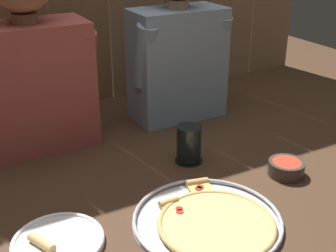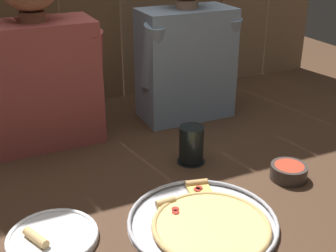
{
  "view_description": "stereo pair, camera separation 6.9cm",
  "coord_description": "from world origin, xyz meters",
  "px_view_note": "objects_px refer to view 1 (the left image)",
  "views": [
    {
      "loc": [
        -0.53,
        -0.88,
        0.69
      ],
      "look_at": [
        -0.0,
        0.1,
        0.18
      ],
      "focal_mm": 47.56,
      "sensor_mm": 36.0,
      "label": 1
    },
    {
      "loc": [
        -0.47,
        -0.91,
        0.69
      ],
      "look_at": [
        -0.0,
        0.1,
        0.18
      ],
      "focal_mm": 47.56,
      "sensor_mm": 36.0,
      "label": 2
    }
  ],
  "objects_px": {
    "pizza_tray": "(210,221)",
    "diner_left": "(30,55)",
    "dinner_plate": "(58,242)",
    "diner_right": "(178,43)",
    "drinking_glass": "(189,144)",
    "dipping_bowl": "(286,167)"
  },
  "relations": [
    {
      "from": "dinner_plate",
      "to": "drinking_glass",
      "type": "distance_m",
      "value": 0.52
    },
    {
      "from": "dinner_plate",
      "to": "diner_right",
      "type": "distance_m",
      "value": 0.88
    },
    {
      "from": "diner_left",
      "to": "diner_right",
      "type": "xyz_separation_m",
      "value": [
        0.53,
        -0.0,
        -0.02
      ]
    },
    {
      "from": "dipping_bowl",
      "to": "drinking_glass",
      "type": "bearing_deg",
      "value": 135.13
    },
    {
      "from": "diner_left",
      "to": "dipping_bowl",
      "type": "bearing_deg",
      "value": -42.98
    },
    {
      "from": "dinner_plate",
      "to": "dipping_bowl",
      "type": "height_order",
      "value": "dipping_bowl"
    },
    {
      "from": "drinking_glass",
      "to": "dipping_bowl",
      "type": "height_order",
      "value": "drinking_glass"
    },
    {
      "from": "drinking_glass",
      "to": "diner_right",
      "type": "xyz_separation_m",
      "value": [
        0.15,
        0.34,
        0.23
      ]
    },
    {
      "from": "pizza_tray",
      "to": "diner_left",
      "type": "bearing_deg",
      "value": 111.93
    },
    {
      "from": "drinking_glass",
      "to": "dipping_bowl",
      "type": "bearing_deg",
      "value": -44.87
    },
    {
      "from": "pizza_tray",
      "to": "dipping_bowl",
      "type": "xyz_separation_m",
      "value": [
        0.33,
        0.1,
        0.01
      ]
    },
    {
      "from": "drinking_glass",
      "to": "diner_left",
      "type": "bearing_deg",
      "value": 138.12
    },
    {
      "from": "dipping_bowl",
      "to": "diner_right",
      "type": "height_order",
      "value": "diner_right"
    },
    {
      "from": "pizza_tray",
      "to": "dinner_plate",
      "type": "relative_size",
      "value": 1.74
    },
    {
      "from": "pizza_tray",
      "to": "dipping_bowl",
      "type": "relative_size",
      "value": 3.52
    },
    {
      "from": "dipping_bowl",
      "to": "diner_left",
      "type": "distance_m",
      "value": 0.86
    },
    {
      "from": "dinner_plate",
      "to": "drinking_glass",
      "type": "relative_size",
      "value": 1.81
    },
    {
      "from": "drinking_glass",
      "to": "dipping_bowl",
      "type": "relative_size",
      "value": 1.12
    },
    {
      "from": "dinner_plate",
      "to": "diner_left",
      "type": "height_order",
      "value": "diner_left"
    },
    {
      "from": "pizza_tray",
      "to": "dipping_bowl",
      "type": "distance_m",
      "value": 0.35
    },
    {
      "from": "dinner_plate",
      "to": "diner_right",
      "type": "relative_size",
      "value": 0.35
    },
    {
      "from": "drinking_glass",
      "to": "diner_right",
      "type": "distance_m",
      "value": 0.44
    }
  ]
}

